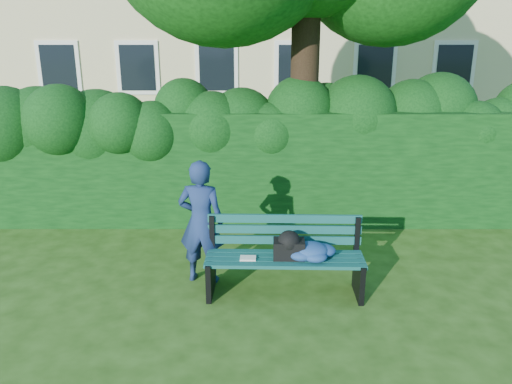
{
  "coord_description": "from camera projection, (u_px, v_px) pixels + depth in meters",
  "views": [
    {
      "loc": [
        0.0,
        -5.6,
        2.87
      ],
      "look_at": [
        0.0,
        0.6,
        0.95
      ],
      "focal_mm": 35.0,
      "sensor_mm": 36.0,
      "label": 1
    }
  ],
  "objects": [
    {
      "name": "ground",
      "position": [
        256.0,
        279.0,
        6.2
      ],
      "size": [
        80.0,
        80.0,
        0.0
      ],
      "primitive_type": "plane",
      "color": "#284812",
      "rests_on": "ground"
    },
    {
      "name": "hedge",
      "position": [
        256.0,
        166.0,
        8.04
      ],
      "size": [
        10.0,
        1.0,
        1.8
      ],
      "color": "black",
      "rests_on": "ground"
    },
    {
      "name": "park_bench",
      "position": [
        292.0,
        254.0,
        5.73
      ],
      "size": [
        1.82,
        0.6,
        0.89
      ],
      "rotation": [
        0.0,
        0.0,
        -0.03
      ],
      "color": "#0D4542",
      "rests_on": "ground"
    },
    {
      "name": "man_reading",
      "position": [
        201.0,
        222.0,
        5.97
      ],
      "size": [
        0.61,
        0.45,
        1.52
      ],
      "primitive_type": "imported",
      "rotation": [
        0.0,
        0.0,
        2.99
      ],
      "color": "navy",
      "rests_on": "ground"
    }
  ]
}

